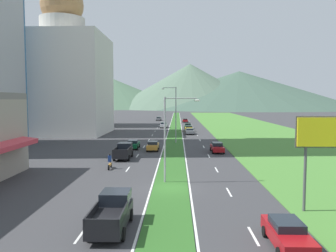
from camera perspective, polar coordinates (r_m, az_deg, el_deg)
The scene contains 52 objects.
ground_plane at distance 31.05m, azimuth 0.42°, elevation -10.48°, with size 600.00×600.00×0.00m, color #38383A.
grass_median at distance 90.35m, azimuth 1.22°, elevation -0.62°, with size 3.20×240.00×0.06m, color #2D6023.
grass_verge_right at distance 92.53m, azimuth 14.08°, elevation -0.63°, with size 24.00×240.00×0.06m, color #477F33.
lane_dash_left_1 at distance 21.79m, azimuth -14.39°, elevation -17.21°, with size 0.16×2.80×0.01m, color silver.
lane_dash_left_2 at distance 30.52m, azimuth -9.42°, elevation -10.80°, with size 0.16×2.80×0.01m, color silver.
lane_dash_left_3 at distance 39.58m, azimuth -6.78°, elevation -7.24°, with size 0.16×2.80×0.01m, color silver.
lane_dash_left_4 at distance 48.78m, azimuth -5.16°, elevation -5.00°, with size 0.16×2.80×0.01m, color silver.
lane_dash_left_5 at distance 58.06m, azimuth -4.06°, elevation -3.48°, with size 0.16×2.80×0.01m, color silver.
lane_dash_left_6 at distance 67.39m, azimuth -3.27°, elevation -2.37°, with size 0.16×2.80×0.01m, color silver.
lane_dash_left_7 at distance 76.75m, azimuth -2.67°, elevation -1.54°, with size 0.16×2.80×0.01m, color silver.
lane_dash_left_8 at distance 86.12m, azimuth -2.20°, elevation -0.89°, with size 0.16×2.80×0.01m, color silver.
lane_dash_left_9 at distance 95.51m, azimuth -1.82°, elevation -0.36°, with size 0.16×2.80×0.01m, color silver.
lane_dash_left_10 at distance 104.91m, azimuth -1.51°, elevation 0.07°, with size 0.16×2.80×0.01m, color silver.
lane_dash_left_11 at distance 114.32m, azimuth -1.25°, elevation 0.43°, with size 0.16×2.80×0.01m, color silver.
lane_dash_left_12 at distance 123.73m, azimuth -1.04°, elevation 0.74°, with size 0.16×2.80×0.01m, color silver.
lane_dash_left_13 at distance 133.15m, azimuth -0.85°, elevation 1.00°, with size 0.16×2.80×0.01m, color silver.
lane_dash_right_1 at distance 21.49m, azimuth 14.19°, elevation -17.52°, with size 0.16×2.80×0.01m, color silver.
lane_dash_right_2 at distance 30.31m, azimuth 10.24°, elevation -10.91°, with size 0.16×2.80×0.01m, color silver.
lane_dash_right_3 at distance 39.41m, azimuth 8.17°, elevation -7.30°, with size 0.16×2.80×0.01m, color silver.
lane_dash_right_4 at distance 48.65m, azimuth 6.90°, elevation -5.04°, with size 0.16×2.80×0.01m, color silver.
lane_dash_right_5 at distance 57.95m, azimuth 6.05°, elevation -3.51°, with size 0.16×2.80×0.01m, color silver.
lane_dash_right_6 at distance 67.30m, azimuth 5.43°, elevation -2.40°, with size 0.16×2.80×0.01m, color silver.
lane_dash_right_7 at distance 76.67m, azimuth 4.96°, elevation -1.56°, with size 0.16×2.80×0.01m, color silver.
lane_dash_right_8 at distance 86.05m, azimuth 4.60°, elevation -0.90°, with size 0.16×2.80×0.01m, color silver.
lane_dash_right_9 at distance 95.45m, azimuth 4.30°, elevation -0.37°, with size 0.16×2.80×0.01m, color silver.
lane_dash_right_10 at distance 104.85m, azimuth 4.06°, elevation 0.06°, with size 0.16×2.80×0.01m, color silver.
lane_dash_right_11 at distance 114.27m, azimuth 3.86°, elevation 0.42°, with size 0.16×2.80×0.01m, color silver.
lane_dash_right_12 at distance 123.68m, azimuth 3.69°, elevation 0.73°, with size 0.16×2.80×0.01m, color silver.
lane_dash_right_13 at distance 133.10m, azimuth 3.54°, elevation 0.99°, with size 0.16×2.80×0.01m, color silver.
edge_line_median_left at distance 90.39m, azimuth 0.11°, elevation -0.63°, with size 0.16×240.00×0.01m, color silver.
edge_line_median_right at distance 90.36m, azimuth 2.33°, elevation -0.64°, with size 0.16×240.00×0.01m, color silver.
domed_building at distance 83.54m, azimuth -17.16°, elevation 8.13°, with size 19.66×19.66×34.61m.
midrise_colored at distance 108.67m, azimuth -15.91°, elevation 6.07°, with size 17.93×17.93×22.82m, color beige.
hill_far_left at distance 331.56m, azimuth -9.09°, elevation 5.40°, with size 137.54×137.54×27.71m, color #47664C.
hill_far_center at distance 315.67m, azimuth 3.73°, elevation 6.71°, with size 145.90×145.90×41.05m, color #516B56.
hill_far_right at distance 331.12m, azimuth 11.86°, elevation 6.00°, with size 215.91×215.91×35.06m, color #3D5647.
street_lamp_near at distance 32.38m, azimuth 0.23°, elevation -1.09°, with size 3.44×0.50×8.29m.
street_lamp_mid at distance 62.50m, azimuth 1.10°, elevation 2.50°, with size 2.77×0.46×10.36m.
billboard_roadside at distance 26.27m, azimuth 25.43°, elevation -1.98°, with size 4.60×0.28×6.86m.
car_0 at distance 85.70m, azimuth 3.53°, elevation -0.42°, with size 2.03×4.14×1.44m.
car_1 at distance 78.85m, azimuth 3.67°, elevation -0.87°, with size 2.02×4.64×1.33m.
car_2 at distance 20.26m, azimuth 19.45°, elevation -16.72°, with size 1.90×4.61×1.48m.
car_3 at distance 53.65m, azimuth -2.57°, elevation -3.32°, with size 1.86×4.49×1.46m.
car_4 at distance 129.96m, azimuth -1.58°, elevation 1.25°, with size 1.90×4.32×1.46m.
car_5 at distance 120.01m, azimuth 2.91°, elevation 0.96°, with size 1.89×4.14×1.36m.
car_6 at distance 93.74m, azimuth 3.37°, elevation 0.01°, with size 1.94×4.30×1.51m.
car_7 at distance 55.72m, azimuth -5.89°, elevation -3.07°, with size 1.87×4.36×1.42m.
car_8 at distance 52.25m, azimuth 8.28°, elevation -3.57°, with size 1.86×4.77×1.49m.
car_9 at distance 96.91m, azimuth -0.73°, elevation 0.17°, with size 2.00×4.45×1.54m.
pickup_truck_0 at distance 46.64m, azimuth -7.48°, elevation -4.24°, with size 2.18×5.40×2.00m.
pickup_truck_1 at distance 22.01m, azimuth -9.38°, elevation -14.20°, with size 2.18×5.40×2.00m.
motorcycle_rider at distance 39.96m, azimuth -9.78°, elevation -6.08°, with size 0.36×2.00×1.80m.
Camera 1 is at (0.62, -30.00, 7.99)m, focal length 36.17 mm.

